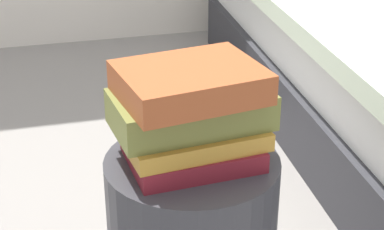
% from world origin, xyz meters
% --- Properties ---
extents(book_maroon, '(0.24, 0.19, 0.04)m').
position_xyz_m(book_maroon, '(0.00, 0.00, 0.45)').
color(book_maroon, maroon).
rests_on(book_maroon, side_table).
extents(book_ochre, '(0.26, 0.20, 0.03)m').
position_xyz_m(book_ochre, '(0.00, 0.01, 0.49)').
color(book_ochre, '#B7842D').
rests_on(book_ochre, book_maroon).
extents(book_olive, '(0.29, 0.18, 0.06)m').
position_xyz_m(book_olive, '(0.00, 0.01, 0.53)').
color(book_olive, olive).
rests_on(book_olive, book_ochre).
extents(book_rust, '(0.26, 0.22, 0.05)m').
position_xyz_m(book_rust, '(-0.01, -0.01, 0.59)').
color(book_rust, '#994723').
rests_on(book_rust, book_olive).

